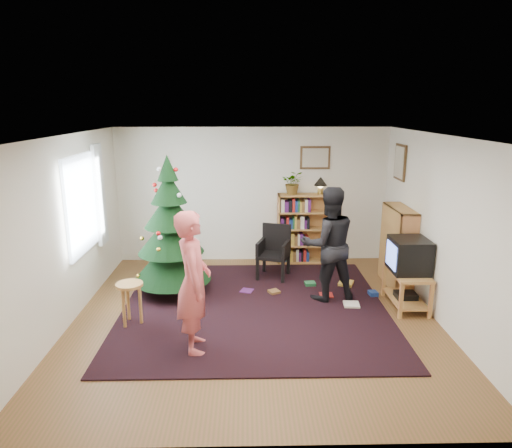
{
  "coord_description": "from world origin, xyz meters",
  "views": [
    {
      "loc": [
        -0.11,
        -5.85,
        2.86
      ],
      "look_at": [
        0.04,
        0.95,
        1.1
      ],
      "focal_mm": 32.0,
      "sensor_mm": 36.0,
      "label": 1
    }
  ],
  "objects_px": {
    "bookshelf_back": "(303,228)",
    "person_by_chair": "(328,244)",
    "picture_back": "(315,158)",
    "bookshelf_right": "(398,246)",
    "person_standing": "(193,282)",
    "christmas_tree": "(171,238)",
    "tv_stand": "(406,286)",
    "armchair": "(273,249)",
    "stool": "(130,293)",
    "picture_right": "(400,162)",
    "potted_plant": "(293,183)",
    "crt_tv": "(409,255)",
    "table_lamp": "(321,182)"
  },
  "relations": [
    {
      "from": "armchair",
      "to": "stool",
      "type": "bearing_deg",
      "value": -121.15
    },
    {
      "from": "armchair",
      "to": "stool",
      "type": "xyz_separation_m",
      "value": [
        -2.01,
        -1.78,
        -0.03
      ]
    },
    {
      "from": "christmas_tree",
      "to": "tv_stand",
      "type": "relative_size",
      "value": 2.55
    },
    {
      "from": "armchair",
      "to": "picture_right",
      "type": "bearing_deg",
      "value": 21.64
    },
    {
      "from": "picture_right",
      "to": "tv_stand",
      "type": "bearing_deg",
      "value": -100.03
    },
    {
      "from": "picture_back",
      "to": "bookshelf_right",
      "type": "relative_size",
      "value": 0.42
    },
    {
      "from": "picture_right",
      "to": "potted_plant",
      "type": "relative_size",
      "value": 1.4
    },
    {
      "from": "person_standing",
      "to": "christmas_tree",
      "type": "bearing_deg",
      "value": 9.65
    },
    {
      "from": "person_by_chair",
      "to": "potted_plant",
      "type": "xyz_separation_m",
      "value": [
        -0.37,
        1.72,
        0.65
      ]
    },
    {
      "from": "crt_tv",
      "to": "stool",
      "type": "xyz_separation_m",
      "value": [
        -3.88,
        -0.49,
        -0.33
      ]
    },
    {
      "from": "stool",
      "to": "person_by_chair",
      "type": "height_order",
      "value": "person_by_chair"
    },
    {
      "from": "picture_back",
      "to": "person_by_chair",
      "type": "xyz_separation_m",
      "value": [
        -0.04,
        -1.85,
        -1.08
      ]
    },
    {
      "from": "stool",
      "to": "potted_plant",
      "type": "relative_size",
      "value": 1.39
    },
    {
      "from": "bookshelf_back",
      "to": "person_by_chair",
      "type": "xyz_separation_m",
      "value": [
        0.17,
        -1.72,
        0.2
      ]
    },
    {
      "from": "christmas_tree",
      "to": "potted_plant",
      "type": "bearing_deg",
      "value": 35.86
    },
    {
      "from": "potted_plant",
      "to": "person_standing",
      "type": "bearing_deg",
      "value": -114.95
    },
    {
      "from": "table_lamp",
      "to": "stool",
      "type": "bearing_deg",
      "value": -139.04
    },
    {
      "from": "stool",
      "to": "crt_tv",
      "type": "bearing_deg",
      "value": 7.23
    },
    {
      "from": "christmas_tree",
      "to": "bookshelf_back",
      "type": "height_order",
      "value": "christmas_tree"
    },
    {
      "from": "picture_back",
      "to": "person_by_chair",
      "type": "distance_m",
      "value": 2.15
    },
    {
      "from": "person_by_chair",
      "to": "armchair",
      "type": "bearing_deg",
      "value": -60.14
    },
    {
      "from": "picture_back",
      "to": "picture_right",
      "type": "distance_m",
      "value": 1.51
    },
    {
      "from": "person_standing",
      "to": "potted_plant",
      "type": "xyz_separation_m",
      "value": [
        1.48,
        3.18,
        0.65
      ]
    },
    {
      "from": "crt_tv",
      "to": "person_standing",
      "type": "bearing_deg",
      "value": -158.78
    },
    {
      "from": "bookshelf_back",
      "to": "table_lamp",
      "type": "xyz_separation_m",
      "value": [
        0.3,
        -0.0,
        0.85
      ]
    },
    {
      "from": "bookshelf_back",
      "to": "person_standing",
      "type": "distance_m",
      "value": 3.6
    },
    {
      "from": "picture_right",
      "to": "bookshelf_back",
      "type": "bearing_deg",
      "value": 158.93
    },
    {
      "from": "picture_back",
      "to": "christmas_tree",
      "type": "height_order",
      "value": "christmas_tree"
    },
    {
      "from": "bookshelf_back",
      "to": "potted_plant",
      "type": "height_order",
      "value": "potted_plant"
    },
    {
      "from": "picture_right",
      "to": "bookshelf_back",
      "type": "relative_size",
      "value": 0.46
    },
    {
      "from": "picture_right",
      "to": "person_by_chair",
      "type": "relative_size",
      "value": 0.35
    },
    {
      "from": "picture_right",
      "to": "bookshelf_right",
      "type": "distance_m",
      "value": 1.42
    },
    {
      "from": "picture_back",
      "to": "christmas_tree",
      "type": "distance_m",
      "value": 3.08
    },
    {
      "from": "bookshelf_back",
      "to": "bookshelf_right",
      "type": "distance_m",
      "value": 1.83
    },
    {
      "from": "picture_right",
      "to": "person_by_chair",
      "type": "height_order",
      "value": "picture_right"
    },
    {
      "from": "person_standing",
      "to": "person_by_chair",
      "type": "bearing_deg",
      "value": -59.37
    },
    {
      "from": "picture_right",
      "to": "person_standing",
      "type": "height_order",
      "value": "picture_right"
    },
    {
      "from": "picture_right",
      "to": "person_standing",
      "type": "relative_size",
      "value": 0.35
    },
    {
      "from": "bookshelf_back",
      "to": "bookshelf_right",
      "type": "bearing_deg",
      "value": -40.24
    },
    {
      "from": "crt_tv",
      "to": "christmas_tree",
      "type": "bearing_deg",
      "value": 170.64
    },
    {
      "from": "bookshelf_right",
      "to": "armchair",
      "type": "bearing_deg",
      "value": 77.76
    },
    {
      "from": "picture_right",
      "to": "table_lamp",
      "type": "xyz_separation_m",
      "value": [
        -1.23,
        0.59,
        -0.43
      ]
    },
    {
      "from": "picture_back",
      "to": "potted_plant",
      "type": "bearing_deg",
      "value": -161.63
    },
    {
      "from": "crt_tv",
      "to": "stool",
      "type": "distance_m",
      "value": 3.93
    },
    {
      "from": "tv_stand",
      "to": "armchair",
      "type": "distance_m",
      "value": 2.28
    },
    {
      "from": "bookshelf_right",
      "to": "person_by_chair",
      "type": "bearing_deg",
      "value": 113.64
    },
    {
      "from": "picture_back",
      "to": "stool",
      "type": "relative_size",
      "value": 0.93
    },
    {
      "from": "picture_back",
      "to": "bookshelf_right",
      "type": "height_order",
      "value": "picture_back"
    },
    {
      "from": "picture_right",
      "to": "tv_stand",
      "type": "height_order",
      "value": "picture_right"
    },
    {
      "from": "potted_plant",
      "to": "picture_right",
      "type": "bearing_deg",
      "value": -18.81
    }
  ]
}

